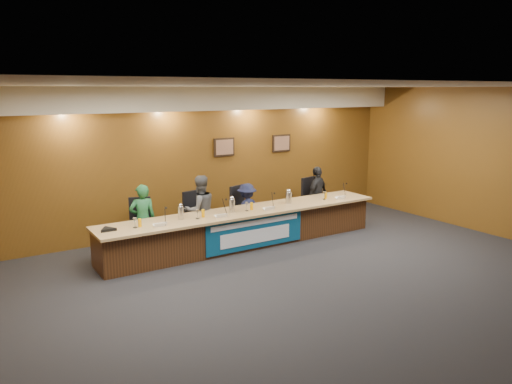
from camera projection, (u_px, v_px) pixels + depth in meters
floor at (320, 283)px, 8.28m from camera, size 10.00×10.00×0.00m
ceiling at (325, 86)px, 7.63m from camera, size 10.00×8.00×0.04m
wall_back at (208, 159)px, 11.26m from camera, size 10.00×0.04×3.20m
wall_right at (505, 164)px, 10.57m from camera, size 0.04×8.00×3.20m
soffit at (212, 99)px, 10.78m from camera, size 10.00×0.50×0.50m
dais_body at (245, 229)px, 10.19m from camera, size 6.00×0.80×0.70m
dais_top at (246, 211)px, 10.07m from camera, size 6.10×0.95×0.05m
banner at (256, 232)px, 9.84m from camera, size 2.20×0.02×0.65m
banner_text_upper at (256, 223)px, 9.79m from camera, size 2.00×0.01×0.10m
banner_text_lower at (256, 236)px, 9.85m from camera, size 1.60×0.01×0.28m
wall_photo_left at (224, 147)px, 11.40m from camera, size 0.52×0.04×0.42m
wall_photo_right at (281, 143)px, 12.24m from camera, size 0.52×0.04×0.42m
panelist_a at (143, 220)px, 9.57m from camera, size 0.55×0.41×1.38m
panelist_b at (200, 210)px, 10.20m from camera, size 0.71×0.55×1.44m
panelist_c at (247, 210)px, 10.82m from camera, size 0.78×0.49×1.16m
panelist_d at (317, 195)px, 11.82m from camera, size 0.87×0.62×1.37m
office_chair_a at (142, 229)px, 9.69m from camera, size 0.59×0.59×0.08m
office_chair_b at (198, 220)px, 10.33m from camera, size 0.56×0.56×0.08m
office_chair_c at (244, 213)px, 10.92m from camera, size 0.60×0.60×0.08m
office_chair_d at (314, 203)px, 11.94m from camera, size 0.59×0.59×0.08m
nameplate_a at (161, 224)px, 8.86m from camera, size 0.24×0.08×0.10m
microphone_a at (165, 224)px, 9.00m from camera, size 0.07×0.07×0.02m
juice_glass_a at (140, 223)px, 8.84m from camera, size 0.06×0.06×0.15m
water_glass_a at (135, 223)px, 8.78m from camera, size 0.08×0.08×0.18m
nameplate_b at (222, 215)px, 9.49m from camera, size 0.24×0.08×0.10m
microphone_b at (224, 215)px, 9.68m from camera, size 0.07×0.07×0.02m
juice_glass_b at (203, 213)px, 9.51m from camera, size 0.06×0.06×0.15m
water_glass_b at (197, 214)px, 9.40m from camera, size 0.08×0.08×0.18m
nameplate_c at (270, 208)px, 10.07m from camera, size 0.24×0.08×0.10m
microphone_c at (272, 208)px, 10.25m from camera, size 0.07×0.07×0.02m
juice_glass_c at (252, 206)px, 10.10m from camera, size 0.06×0.06×0.15m
water_glass_c at (247, 207)px, 9.99m from camera, size 0.08×0.08×0.18m
nameplate_d at (341, 197)px, 11.08m from camera, size 0.24×0.08×0.10m
microphone_d at (343, 197)px, 11.30m from camera, size 0.07×0.07×0.02m
juice_glass_d at (326, 195)px, 11.11m from camera, size 0.06×0.06×0.15m
water_glass_d at (324, 196)px, 11.02m from camera, size 0.08×0.08×0.18m
carafe_left at (181, 213)px, 9.34m from camera, size 0.11×0.11×0.25m
carafe_mid at (232, 206)px, 9.89m from camera, size 0.12×0.12×0.26m
carafe_right at (289, 198)px, 10.67m from camera, size 0.13×0.13×0.24m
speakerphone at (108, 229)px, 8.60m from camera, size 0.32×0.32×0.05m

